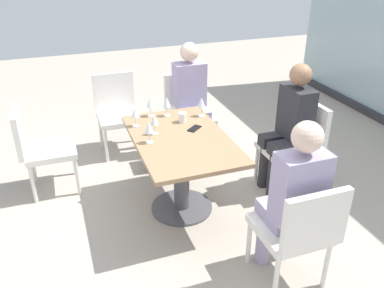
{
  "coord_description": "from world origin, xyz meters",
  "views": [
    {
      "loc": [
        2.92,
        -0.94,
        2.24
      ],
      "look_at": [
        0.0,
        0.1,
        0.65
      ],
      "focal_mm": 37.89,
      "sensor_mm": 36.0,
      "label": 1
    }
  ],
  "objects_px": {
    "chair_near_window": "(297,141)",
    "chair_far_right": "(299,229)",
    "person_near_window": "(289,123)",
    "wine_glass_3": "(149,128)",
    "chair_far_left": "(188,109)",
    "wine_glass_2": "(154,120)",
    "coffee_cup": "(182,117)",
    "chair_side_end": "(117,108)",
    "person_far_right": "(293,195)",
    "wine_glass_4": "(167,103)",
    "wine_glass_5": "(202,103)",
    "handbag_0": "(155,154)",
    "wine_glass_0": "(150,103)",
    "cell_phone_on_table": "(194,128)",
    "dining_table_main": "(181,158)",
    "wine_glass_1": "(135,112)",
    "person_far_left": "(191,95)",
    "chair_front_left": "(39,145)"
  },
  "relations": [
    {
      "from": "dining_table_main",
      "to": "chair_front_left",
      "type": "relative_size",
      "value": 1.42
    },
    {
      "from": "person_near_window",
      "to": "wine_glass_4",
      "type": "bearing_deg",
      "value": -115.32
    },
    {
      "from": "wine_glass_4",
      "to": "wine_glass_5",
      "type": "bearing_deg",
      "value": 69.26
    },
    {
      "from": "dining_table_main",
      "to": "person_far_right",
      "type": "height_order",
      "value": "person_far_right"
    },
    {
      "from": "chair_far_left",
      "to": "person_far_left",
      "type": "relative_size",
      "value": 0.69
    },
    {
      "from": "person_near_window",
      "to": "wine_glass_2",
      "type": "distance_m",
      "value": 1.26
    },
    {
      "from": "person_far_left",
      "to": "wine_glass_0",
      "type": "xyz_separation_m",
      "value": [
        0.49,
        -0.58,
        0.16
      ]
    },
    {
      "from": "person_near_window",
      "to": "chair_far_left",
      "type": "bearing_deg",
      "value": -152.1
    },
    {
      "from": "wine_glass_5",
      "to": "handbag_0",
      "type": "bearing_deg",
      "value": -142.66
    },
    {
      "from": "chair_near_window",
      "to": "person_far_right",
      "type": "xyz_separation_m",
      "value": [
        1.02,
        -0.71,
        0.2
      ]
    },
    {
      "from": "chair_far_right",
      "to": "person_near_window",
      "type": "distance_m",
      "value": 1.3
    },
    {
      "from": "chair_side_end",
      "to": "chair_front_left",
      "type": "xyz_separation_m",
      "value": [
        0.65,
        -0.86,
        0.0
      ]
    },
    {
      "from": "chair_near_window",
      "to": "person_far_right",
      "type": "height_order",
      "value": "person_far_right"
    },
    {
      "from": "coffee_cup",
      "to": "cell_phone_on_table",
      "type": "xyz_separation_m",
      "value": [
        0.18,
        0.05,
        -0.04
      ]
    },
    {
      "from": "coffee_cup",
      "to": "handbag_0",
      "type": "bearing_deg",
      "value": -165.36
    },
    {
      "from": "wine_glass_5",
      "to": "person_far_right",
      "type": "bearing_deg",
      "value": 5.29
    },
    {
      "from": "cell_phone_on_table",
      "to": "chair_side_end",
      "type": "bearing_deg",
      "value": 160.18
    },
    {
      "from": "dining_table_main",
      "to": "chair_near_window",
      "type": "relative_size",
      "value": 1.42
    },
    {
      "from": "chair_side_end",
      "to": "coffee_cup",
      "type": "bearing_deg",
      "value": 20.66
    },
    {
      "from": "person_near_window",
      "to": "cell_phone_on_table",
      "type": "relative_size",
      "value": 8.75
    },
    {
      "from": "wine_glass_3",
      "to": "coffee_cup",
      "type": "relative_size",
      "value": 2.06
    },
    {
      "from": "wine_glass_0",
      "to": "wine_glass_3",
      "type": "xyz_separation_m",
      "value": [
        0.54,
        -0.15,
        0.0
      ]
    },
    {
      "from": "person_far_right",
      "to": "wine_glass_2",
      "type": "height_order",
      "value": "person_far_right"
    },
    {
      "from": "person_near_window",
      "to": "wine_glass_1",
      "type": "relative_size",
      "value": 6.81
    },
    {
      "from": "person_far_right",
      "to": "coffee_cup",
      "type": "height_order",
      "value": "person_far_right"
    },
    {
      "from": "chair_far_left",
      "to": "chair_far_right",
      "type": "distance_m",
      "value": 2.26
    },
    {
      "from": "chair_near_window",
      "to": "person_near_window",
      "type": "height_order",
      "value": "person_near_window"
    },
    {
      "from": "wine_glass_0",
      "to": "cell_phone_on_table",
      "type": "xyz_separation_m",
      "value": [
        0.41,
        0.29,
        -0.13
      ]
    },
    {
      "from": "chair_near_window",
      "to": "cell_phone_on_table",
      "type": "bearing_deg",
      "value": -96.93
    },
    {
      "from": "person_far_right",
      "to": "dining_table_main",
      "type": "bearing_deg",
      "value": -155.92
    },
    {
      "from": "chair_near_window",
      "to": "handbag_0",
      "type": "distance_m",
      "value": 1.5
    },
    {
      "from": "wine_glass_4",
      "to": "chair_front_left",
      "type": "bearing_deg",
      "value": -102.75
    },
    {
      "from": "chair_near_window",
      "to": "chair_far_right",
      "type": "bearing_deg",
      "value": -32.05
    },
    {
      "from": "chair_far_left",
      "to": "chair_near_window",
      "type": "xyz_separation_m",
      "value": [
        1.13,
        0.71,
        0.0
      ]
    },
    {
      "from": "cell_phone_on_table",
      "to": "person_far_right",
      "type": "bearing_deg",
      "value": -25.64
    },
    {
      "from": "wine_glass_4",
      "to": "chair_far_left",
      "type": "bearing_deg",
      "value": 146.16
    },
    {
      "from": "wine_glass_2",
      "to": "cell_phone_on_table",
      "type": "distance_m",
      "value": 0.38
    },
    {
      "from": "coffee_cup",
      "to": "wine_glass_0",
      "type": "bearing_deg",
      "value": -134.97
    },
    {
      "from": "chair_far_left",
      "to": "wine_glass_0",
      "type": "bearing_deg",
      "value": -44.26
    },
    {
      "from": "chair_near_window",
      "to": "wine_glass_3",
      "type": "distance_m",
      "value": 1.48
    },
    {
      "from": "cell_phone_on_table",
      "to": "wine_glass_0",
      "type": "bearing_deg",
      "value": 174.96
    },
    {
      "from": "person_near_window",
      "to": "wine_glass_3",
      "type": "xyz_separation_m",
      "value": [
        0.0,
        -1.33,
        0.16
      ]
    },
    {
      "from": "wine_glass_2",
      "to": "coffee_cup",
      "type": "height_order",
      "value": "wine_glass_2"
    },
    {
      "from": "chair_far_left",
      "to": "wine_glass_4",
      "type": "distance_m",
      "value": 0.86
    },
    {
      "from": "chair_side_end",
      "to": "handbag_0",
      "type": "relative_size",
      "value": 2.9
    },
    {
      "from": "chair_side_end",
      "to": "chair_far_left",
      "type": "bearing_deg",
      "value": 70.12
    },
    {
      "from": "person_far_left",
      "to": "wine_glass_5",
      "type": "height_order",
      "value": "person_far_left"
    },
    {
      "from": "chair_near_window",
      "to": "wine_glass_5",
      "type": "distance_m",
      "value": 0.99
    },
    {
      "from": "wine_glass_1",
      "to": "handbag_0",
      "type": "xyz_separation_m",
      "value": [
        -0.49,
        0.28,
        -0.72
      ]
    },
    {
      "from": "chair_far_left",
      "to": "chair_side_end",
      "type": "relative_size",
      "value": 1.0
    }
  ]
}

